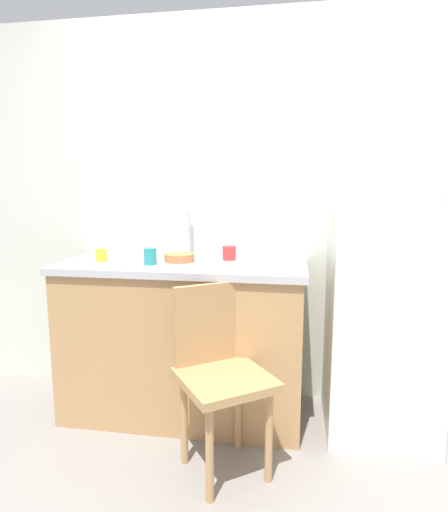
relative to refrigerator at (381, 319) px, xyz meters
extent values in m
plane|color=gray|center=(-0.68, -0.66, -0.64)|extent=(8.00, 8.00, 0.00)
cube|color=silver|center=(-0.68, 0.34, 0.56)|extent=(4.80, 0.10, 2.41)
cube|color=tan|center=(-1.12, -0.01, -0.19)|extent=(1.38, 0.60, 0.89)
cube|color=#B7B7BC|center=(-1.12, -0.01, 0.27)|extent=(1.42, 0.64, 0.04)
cylinder|color=#B7B7BC|center=(-1.15, 0.24, 0.43)|extent=(0.02, 0.02, 0.28)
cube|color=silver|center=(0.00, 0.00, 0.00)|extent=(0.57, 0.59, 1.28)
cylinder|color=tan|center=(-0.82, -0.74, -0.41)|extent=(0.04, 0.04, 0.45)
cylinder|color=tan|center=(-0.58, -0.56, -0.41)|extent=(0.04, 0.04, 0.45)
cylinder|color=tan|center=(-0.99, -0.50, -0.41)|extent=(0.04, 0.04, 0.45)
cylinder|color=tan|center=(-0.75, -0.32, -0.41)|extent=(0.04, 0.04, 0.45)
cube|color=tan|center=(-0.78, -0.53, -0.17)|extent=(0.56, 0.56, 0.04)
cube|color=tan|center=(-0.89, -0.38, 0.05)|extent=(0.31, 0.24, 0.40)
cylinder|color=#C67042|center=(-1.15, 0.01, 0.31)|extent=(0.18, 0.18, 0.05)
cylinder|color=teal|center=(-1.28, -0.12, 0.34)|extent=(0.07, 0.07, 0.09)
cylinder|color=white|center=(-1.04, 0.17, 0.33)|extent=(0.08, 0.08, 0.08)
cylinder|color=red|center=(-0.87, 0.12, 0.33)|extent=(0.08, 0.08, 0.08)
cylinder|color=yellow|center=(-1.60, -0.06, 0.33)|extent=(0.07, 0.07, 0.07)
camera|label=1|loc=(-0.48, -2.37, 0.71)|focal=29.74mm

